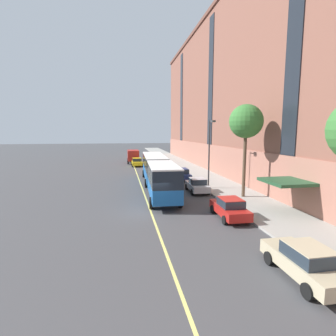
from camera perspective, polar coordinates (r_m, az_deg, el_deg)
name	(u,v)px	position (r m, az deg, el deg)	size (l,w,h in m)	color
ground_plane	(152,212)	(21.60, -3.43, -9.49)	(260.00, 260.00, 0.00)	#424244
sidewalk	(242,197)	(26.95, 15.84, -6.09)	(5.21, 160.00, 0.15)	#9E9B93
city_bus	(157,171)	(29.76, -2.37, -0.62)	(3.48, 19.05, 3.52)	#19569E
parked_car_champagne_0	(306,262)	(13.63, 27.80, -17.61)	(1.98, 4.41, 1.56)	#BCAD89
parked_car_navy_1	(181,174)	(35.50, 2.95, -1.30)	(1.94, 4.73, 1.56)	navy
parked_car_silver_2	(197,185)	(28.25, 6.37, -3.73)	(2.03, 4.25, 1.56)	#B7B7BC
parked_car_green_4	(163,162)	(50.09, -1.17, 1.39)	(1.95, 4.53, 1.56)	#23603D
parked_car_red_5	(230,208)	(20.36, 13.28, -8.48)	(2.00, 4.25, 1.56)	#B21E19
box_truck	(133,156)	(54.37, -7.62, 2.68)	(2.38, 6.45, 2.75)	maroon
taxi_cab	(137,162)	(49.92, -6.80, 1.31)	(2.04, 4.50, 1.56)	yellow
street_tree_mid_block	(246,122)	(26.17, 16.62, 9.55)	(3.19, 3.19, 8.88)	brown
street_lamp	(210,148)	(29.30, 9.09, 4.42)	(0.36, 1.48, 7.55)	#2D2D30
fire_hydrant	(324,257)	(15.27, 30.86, -16.22)	(0.42, 0.24, 0.72)	red
lane_centerline	(147,202)	(24.45, -4.53, -7.41)	(0.16, 140.00, 0.01)	#E0D66B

